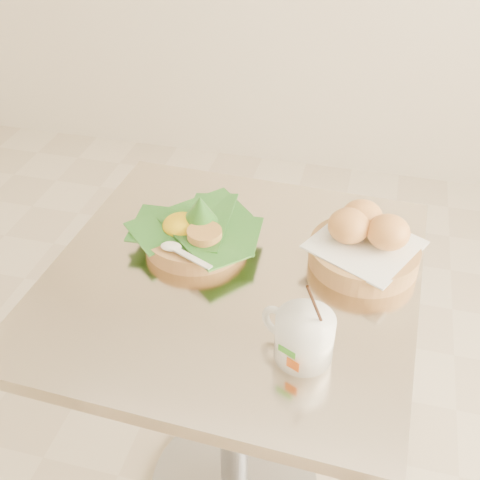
% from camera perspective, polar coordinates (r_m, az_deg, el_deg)
% --- Properties ---
extents(cafe_table, '(0.73, 0.73, 0.75)m').
position_cam_1_polar(cafe_table, '(1.31, -0.64, -10.61)').
color(cafe_table, gray).
rests_on(cafe_table, floor).
extents(rice_basket, '(0.26, 0.26, 0.13)m').
position_cam_1_polar(rice_basket, '(1.21, -4.27, 0.94)').
color(rice_basket, tan).
rests_on(rice_basket, cafe_table).
extents(bread_basket, '(0.24, 0.24, 0.11)m').
position_cam_1_polar(bread_basket, '(1.19, 11.74, -0.24)').
color(bread_basket, tan).
rests_on(bread_basket, cafe_table).
extents(coffee_mug, '(0.13, 0.10, 0.17)m').
position_cam_1_polar(coffee_mug, '(0.98, 5.98, -9.01)').
color(coffee_mug, white).
rests_on(coffee_mug, cafe_table).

